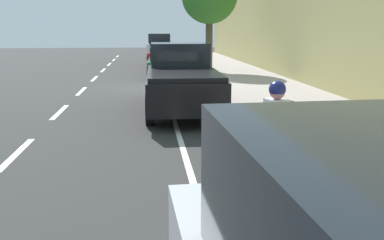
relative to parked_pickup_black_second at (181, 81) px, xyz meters
The scene contains 12 objects.
ground 5.64m from the parked_pickup_black_second, 96.84° to the left, with size 74.30×74.30×0.00m, color #2F2F2F.
sidewalk 6.54m from the parked_pickup_black_second, 58.39° to the left, with size 4.30×46.44×0.12m, color #A39892.
curb_edge 5.71m from the parked_pickup_black_second, 78.00° to the left, with size 0.16×46.44×0.12m, color gray.
lane_stripe_centre 5.73m from the parked_pickup_black_second, 128.82° to the left, with size 0.14×44.20×0.01m.
lane_stripe_bike_edge 5.61m from the parked_pickup_black_second, 93.06° to the left, with size 0.12×46.44×0.01m, color white.
building_facade 8.37m from the parked_pickup_black_second, 43.62° to the left, with size 0.50×46.44×6.64m, color tan.
parked_pickup_black_second is the anchor object (origin of this frame).
parked_sedan_green_mid 8.68m from the parked_pickup_black_second, 90.22° to the left, with size 1.96×4.46×1.52m.
parked_sedan_red_far 15.49m from the parked_pickup_black_second, 89.80° to the left, with size 2.06×4.51×1.52m.
parked_suv_white_farthest 22.21m from the parked_pickup_black_second, 89.80° to the left, with size 2.18×4.80×1.99m.
bicycle_at_curb 5.86m from the parked_pickup_black_second, 83.01° to the right, with size 1.54×0.82×0.73m.
cyclist_with_backpack 6.31m from the parked_pickup_black_second, 81.47° to the right, with size 0.49×0.60×1.65m.
Camera 1 is at (-0.31, -17.69, 2.39)m, focal length 39.36 mm.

